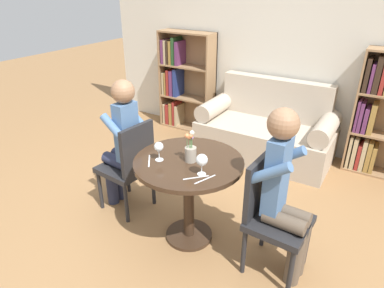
% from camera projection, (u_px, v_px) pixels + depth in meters
% --- Properties ---
extents(ground_plane, '(16.00, 16.00, 0.00)m').
position_uv_depth(ground_plane, '(189.00, 236.00, 2.98)').
color(ground_plane, olive).
extents(back_wall, '(5.20, 0.05, 2.70)m').
position_uv_depth(back_wall, '(287.00, 40.00, 4.10)').
color(back_wall, beige).
rests_on(back_wall, ground_plane).
extents(round_table, '(0.86, 0.86, 0.75)m').
position_uv_depth(round_table, '(189.00, 179.00, 2.73)').
color(round_table, '#382619').
rests_on(round_table, ground_plane).
extents(couch, '(1.60, 0.80, 0.92)m').
position_uv_depth(couch, '(266.00, 132.00, 4.23)').
color(couch, '#B7A893').
rests_on(couch, ground_plane).
extents(bookshelf_left, '(0.80, 0.28, 1.39)m').
position_uv_depth(bookshelf_left, '(182.00, 81.00, 4.93)').
color(bookshelf_left, '#93704C').
rests_on(bookshelf_left, ground_plane).
extents(bookshelf_right, '(0.80, 0.28, 1.39)m').
position_uv_depth(bookshelf_right, '(383.00, 117.00, 3.72)').
color(bookshelf_right, '#93704C').
rests_on(bookshelf_right, ground_plane).
extents(chair_left, '(0.46, 0.46, 0.90)m').
position_uv_depth(chair_left, '(130.00, 164.00, 3.13)').
color(chair_left, '#232326').
rests_on(chair_left, ground_plane).
extents(chair_right, '(0.44, 0.44, 0.90)m').
position_uv_depth(chair_right, '(271.00, 212.00, 2.48)').
color(chair_right, '#232326').
rests_on(chair_right, ground_plane).
extents(person_left, '(0.44, 0.37, 1.28)m').
position_uv_depth(person_left, '(122.00, 143.00, 3.10)').
color(person_left, '#282D47').
rests_on(person_left, ground_plane).
extents(person_right, '(0.43, 0.35, 1.30)m').
position_uv_depth(person_right, '(285.00, 193.00, 2.35)').
color(person_right, brown).
rests_on(person_right, ground_plane).
extents(wine_glass_left, '(0.07, 0.07, 0.15)m').
position_uv_depth(wine_glass_left, '(159.00, 147.00, 2.61)').
color(wine_glass_left, white).
rests_on(wine_glass_left, round_table).
extents(wine_glass_right, '(0.09, 0.09, 0.16)m').
position_uv_depth(wine_glass_right, '(202.00, 161.00, 2.42)').
color(wine_glass_right, white).
rests_on(wine_glass_right, round_table).
extents(flower_vase, '(0.09, 0.09, 0.26)m').
position_uv_depth(flower_vase, '(190.00, 151.00, 2.60)').
color(flower_vase, '#9E9384').
rests_on(flower_vase, round_table).
extents(knife_left_setting, '(0.12, 0.16, 0.00)m').
position_uv_depth(knife_left_setting, '(149.00, 161.00, 2.64)').
color(knife_left_setting, silver).
rests_on(knife_left_setting, round_table).
extents(fork_left_setting, '(0.08, 0.18, 0.00)m').
position_uv_depth(fork_left_setting, '(205.00, 179.00, 2.40)').
color(fork_left_setting, silver).
rests_on(fork_left_setting, round_table).
extents(knife_right_setting, '(0.14, 0.15, 0.00)m').
position_uv_depth(knife_right_setting, '(196.00, 178.00, 2.42)').
color(knife_right_setting, silver).
rests_on(knife_right_setting, round_table).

